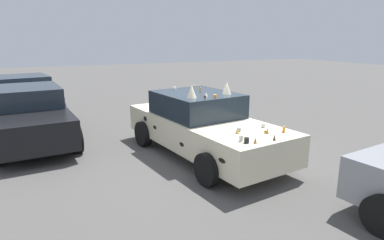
{
  "coord_description": "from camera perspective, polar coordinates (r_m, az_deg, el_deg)",
  "views": [
    {
      "loc": [
        -6.76,
        3.41,
        2.73
      ],
      "look_at": [
        0.0,
        0.3,
        0.9
      ],
      "focal_mm": 30.98,
      "sensor_mm": 36.0,
      "label": 1
    }
  ],
  "objects": [
    {
      "name": "art_car_decorated",
      "position": [
        7.88,
        1.73,
        -0.89
      ],
      "size": [
        4.86,
        2.51,
        1.77
      ],
      "rotation": [
        0.0,
        0.0,
        3.28
      ],
      "color": "beige",
      "rests_on": "ground"
    },
    {
      "name": "parked_sedan_near_left",
      "position": [
        9.7,
        -26.0,
        0.64
      ],
      "size": [
        4.21,
        2.22,
        1.49
      ],
      "rotation": [
        0.0,
        0.0,
        3.23
      ],
      "color": "black",
      "rests_on": "ground"
    },
    {
      "name": "ground_plane",
      "position": [
        8.05,
        1.95,
        -6.02
      ],
      "size": [
        60.0,
        60.0,
        0.0
      ],
      "primitive_type": "plane",
      "color": "#514F4C"
    },
    {
      "name": "parked_sedan_behind_right",
      "position": [
        13.34,
        -26.88,
        3.68
      ],
      "size": [
        4.19,
        2.58,
        1.44
      ],
      "rotation": [
        0.0,
        0.0,
        3.32
      ],
      "color": "gray",
      "rests_on": "ground"
    }
  ]
}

